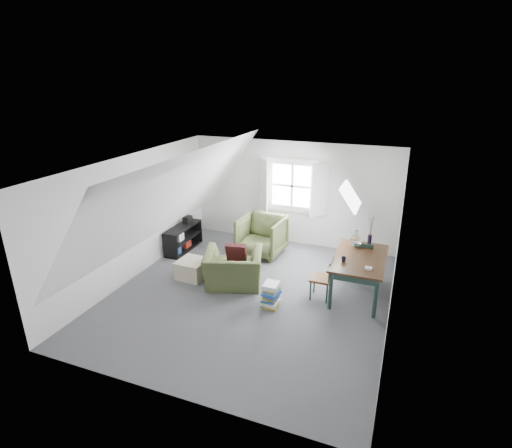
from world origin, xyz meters
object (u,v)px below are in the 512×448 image
at_px(ottoman, 192,269).
at_px(magazine_stack, 271,295).
at_px(dining_chair_far, 363,260).
at_px(armchair_near, 234,285).
at_px(media_shelf, 182,240).
at_px(armchair_far, 262,253).
at_px(dining_table, 359,262).
at_px(dining_chair_near, 323,278).

xyz_separation_m(ottoman, magazine_stack, (1.87, -0.47, 0.04)).
bearing_deg(magazine_stack, dining_chair_far, 48.69).
xyz_separation_m(armchair_near, magazine_stack, (0.94, -0.46, 0.22)).
bearing_deg(magazine_stack, media_shelf, 150.28).
relative_size(armchair_far, dining_table, 0.64).
bearing_deg(armchair_far, media_shelf, -160.70).
height_order(dining_chair_near, media_shelf, dining_chair_near).
height_order(armchair_near, armchair_far, armchair_far).
distance_m(armchair_near, dining_table, 2.48).
bearing_deg(armchair_far, dining_table, -20.48).
xyz_separation_m(dining_table, dining_chair_far, (0.01, 0.61, -0.22)).
xyz_separation_m(armchair_far, dining_table, (2.33, -1.08, 0.67)).
height_order(ottoman, media_shelf, media_shelf).
bearing_deg(dining_chair_near, media_shelf, -126.27).
height_order(ottoman, dining_table, dining_table).
xyz_separation_m(armchair_far, magazine_stack, (0.94, -2.06, 0.22)).
bearing_deg(dining_table, dining_chair_far, 89.65).
distance_m(armchair_far, media_shelf, 1.91).
relative_size(armchair_far, ottoman, 1.77).
relative_size(dining_chair_far, media_shelf, 0.75).
relative_size(dining_table, dining_chair_far, 1.80).
bearing_deg(ottoman, media_shelf, 128.78).
height_order(armchair_far, dining_chair_far, dining_chair_far).
bearing_deg(dining_chair_near, armchair_far, -150.99).
distance_m(dining_table, dining_chair_far, 0.65).
relative_size(armchair_far, media_shelf, 0.86).
distance_m(dining_chair_near, magazine_stack, 1.02).
distance_m(ottoman, dining_table, 3.33).
bearing_deg(media_shelf, dining_chair_far, -3.26).
relative_size(ottoman, dining_chair_far, 0.65).
distance_m(dining_chair_far, magazine_stack, 2.13).
distance_m(armchair_near, ottoman, 0.95).
bearing_deg(ottoman, dining_table, 8.94).
relative_size(armchair_near, media_shelf, 0.95).
bearing_deg(dining_table, ottoman, -170.03).
distance_m(dining_table, media_shelf, 4.21).
relative_size(dining_chair_far, dining_chair_near, 1.08).
relative_size(armchair_far, dining_chair_near, 1.23).
bearing_deg(dining_chair_far, dining_chair_near, 45.04).
height_order(armchair_near, dining_chair_near, dining_chair_near).
distance_m(armchair_far, dining_chair_far, 2.43).
xyz_separation_m(dining_table, dining_chair_near, (-0.59, -0.38, -0.26)).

